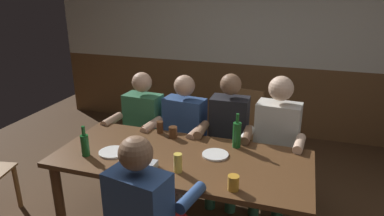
% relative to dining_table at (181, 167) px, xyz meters
% --- Properties ---
extents(back_wall_upper, '(5.53, 0.12, 1.65)m').
position_rel_dining_table_xyz_m(back_wall_upper, '(0.00, 2.44, 1.17)').
color(back_wall_upper, beige).
extents(back_wall_wainscot, '(5.53, 0.12, 0.98)m').
position_rel_dining_table_xyz_m(back_wall_wainscot, '(0.00, 2.44, -0.15)').
color(back_wall_wainscot, brown).
rests_on(back_wall_wainscot, ground_plane).
extents(dining_table, '(2.03, 0.89, 0.73)m').
position_rel_dining_table_xyz_m(dining_table, '(0.00, 0.00, 0.00)').
color(dining_table, brown).
rests_on(dining_table, ground_plane).
extents(person_0, '(0.54, 0.53, 1.19)m').
position_rel_dining_table_xyz_m(person_0, '(-0.69, 0.67, 0.02)').
color(person_0, '#33724C').
rests_on(person_0, ground_plane).
extents(person_1, '(0.58, 0.54, 1.20)m').
position_rel_dining_table_xyz_m(person_1, '(-0.24, 0.67, 0.02)').
color(person_1, '#2D4C84').
rests_on(person_1, ground_plane).
extents(person_2, '(0.50, 0.52, 1.25)m').
position_rel_dining_table_xyz_m(person_2, '(0.23, 0.67, 0.04)').
color(person_2, black).
rests_on(person_2, ground_plane).
extents(person_3, '(0.55, 0.55, 1.26)m').
position_rel_dining_table_xyz_m(person_3, '(0.68, 0.68, 0.06)').
color(person_3, silver).
rests_on(person_3, ground_plane).
extents(person_4, '(0.56, 0.58, 1.22)m').
position_rel_dining_table_xyz_m(person_4, '(0.01, -0.67, 0.03)').
color(person_4, '#2D4C84').
rests_on(person_4, ground_plane).
extents(chair_empty_near_left, '(0.51, 0.51, 0.88)m').
position_rel_dining_table_xyz_m(chair_empty_near_left, '(0.25, 1.40, -0.16)').
color(chair_empty_near_left, brown).
rests_on(chair_empty_near_left, ground_plane).
extents(table_candle, '(0.04, 0.04, 0.08)m').
position_rel_dining_table_xyz_m(table_candle, '(-0.31, -0.33, 0.13)').
color(table_candle, '#F9E08C').
rests_on(table_candle, dining_table).
extents(condiment_caddy, '(0.14, 0.10, 0.05)m').
position_rel_dining_table_xyz_m(condiment_caddy, '(-0.18, -0.24, 0.12)').
color(condiment_caddy, '#B2B7BC').
rests_on(condiment_caddy, dining_table).
extents(plate_0, '(0.22, 0.22, 0.01)m').
position_rel_dining_table_xyz_m(plate_0, '(-0.55, -0.12, 0.10)').
color(plate_0, white).
rests_on(plate_0, dining_table).
extents(plate_1, '(0.21, 0.21, 0.01)m').
position_rel_dining_table_xyz_m(plate_1, '(0.26, 0.10, 0.10)').
color(plate_1, white).
rests_on(plate_1, dining_table).
extents(bottle_0, '(0.07, 0.07, 0.30)m').
position_rel_dining_table_xyz_m(bottle_0, '(0.38, 0.31, 0.21)').
color(bottle_0, '#195923').
rests_on(bottle_0, dining_table).
extents(bottle_1, '(0.06, 0.06, 0.25)m').
position_rel_dining_table_xyz_m(bottle_1, '(-0.73, -0.22, 0.19)').
color(bottle_1, '#195923').
rests_on(bottle_1, dining_table).
extents(pint_glass_0, '(0.06, 0.06, 0.11)m').
position_rel_dining_table_xyz_m(pint_glass_0, '(-0.34, 0.38, 0.15)').
color(pint_glass_0, '#4C2D19').
rests_on(pint_glass_0, dining_table).
extents(pint_glass_1, '(0.08, 0.08, 0.10)m').
position_rel_dining_table_xyz_m(pint_glass_1, '(-0.19, 0.32, 0.14)').
color(pint_glass_1, '#4C2D19').
rests_on(pint_glass_1, dining_table).
extents(pint_glass_2, '(0.07, 0.07, 0.11)m').
position_rel_dining_table_xyz_m(pint_glass_2, '(-0.38, -0.25, 0.14)').
color(pint_glass_2, white).
rests_on(pint_glass_2, dining_table).
extents(pint_glass_3, '(0.06, 0.06, 0.14)m').
position_rel_dining_table_xyz_m(pint_glass_3, '(0.06, -0.23, 0.16)').
color(pint_glass_3, '#E5C64C').
rests_on(pint_glass_3, dining_table).
extents(pint_glass_4, '(0.08, 0.08, 0.10)m').
position_rel_dining_table_xyz_m(pint_glass_4, '(0.49, -0.34, 0.14)').
color(pint_glass_4, gold).
rests_on(pint_glass_4, dining_table).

